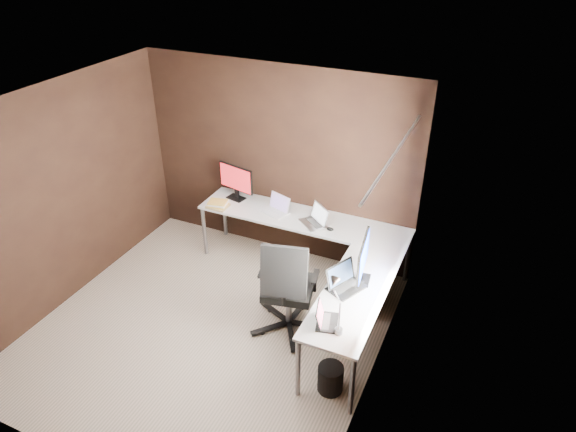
# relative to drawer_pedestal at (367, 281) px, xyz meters

# --- Properties ---
(room) EXTENTS (3.60, 3.60, 2.50)m
(room) POSITION_rel_drawer_pedestal_xyz_m (-1.09, -1.08, 0.98)
(room) COLOR #C9B09C
(room) RESTS_ON ground
(desk) EXTENTS (2.65, 2.25, 0.73)m
(desk) POSITION_rel_drawer_pedestal_xyz_m (-0.59, -0.11, 0.38)
(desk) COLOR white
(desk) RESTS_ON ground
(drawer_pedestal) EXTENTS (0.42, 0.50, 0.60)m
(drawer_pedestal) POSITION_rel_drawer_pedestal_xyz_m (0.00, 0.00, 0.00)
(drawer_pedestal) COLOR white
(drawer_pedestal) RESTS_ON ground
(monitor_left) EXTENTS (0.52, 0.20, 0.46)m
(monitor_left) POSITION_rel_drawer_pedestal_xyz_m (-1.94, 0.46, 0.69)
(monitor_left) COLOR black
(monitor_left) RESTS_ON desk
(monitor_right) EXTENTS (0.17, 0.58, 0.48)m
(monitor_right) POSITION_rel_drawer_pedestal_xyz_m (0.07, -0.55, 0.70)
(monitor_right) COLOR black
(monitor_right) RESTS_ON desk
(laptop_white) EXTENTS (0.37, 0.32, 0.21)m
(laptop_white) POSITION_rel_drawer_pedestal_xyz_m (-1.31, 0.35, 0.48)
(laptop_white) COLOR white
(laptop_white) RESTS_ON desk
(laptop_silver) EXTENTS (0.41, 0.40, 0.22)m
(laptop_silver) POSITION_rel_drawer_pedestal_xyz_m (-0.76, 0.29, 0.48)
(laptop_silver) COLOR silver
(laptop_silver) RESTS_ON desk
(laptop_black_big) EXTENTS (0.39, 0.44, 0.24)m
(laptop_black_big) POSITION_rel_drawer_pedestal_xyz_m (-0.05, -0.72, 0.48)
(laptop_black_big) COLOR black
(laptop_black_big) RESTS_ON desk
(laptop_black_small) EXTENTS (0.26, 0.31, 0.19)m
(laptop_black_small) POSITION_rel_drawer_pedestal_xyz_m (-0.05, -1.29, 0.47)
(laptop_black_small) COLOR black
(laptop_black_small) RESTS_ON desk
(book_stack) EXTENTS (0.27, 0.23, 0.08)m
(book_stack) POSITION_rel_drawer_pedestal_xyz_m (-2.04, 0.15, 0.47)
(book_stack) COLOR tan
(book_stack) RESTS_ON desk
(mouse_left) EXTENTS (0.10, 0.08, 0.04)m
(mouse_left) POSITION_rel_drawer_pedestal_xyz_m (-2.05, 0.15, 0.45)
(mouse_left) COLOR black
(mouse_left) RESTS_ON desk
(mouse_corner) EXTENTS (0.10, 0.08, 0.04)m
(mouse_corner) POSITION_rel_drawer_pedestal_xyz_m (-0.55, 0.21, 0.45)
(mouse_corner) COLOR black
(mouse_corner) RESTS_ON desk
(desk_lamp) EXTENTS (0.18, 0.21, 0.53)m
(desk_lamp) POSITION_rel_drawer_pedestal_xyz_m (0.05, -1.31, 0.76)
(desk_lamp) COLOR slate
(desk_lamp) RESTS_ON desk
(office_chair) EXTENTS (0.67, 0.69, 1.19)m
(office_chair) POSITION_rel_drawer_pedestal_xyz_m (-0.64, -0.78, 0.05)
(office_chair) COLOR black
(office_chair) RESTS_ON ground
(wastebasket) EXTENTS (0.29, 0.29, 0.28)m
(wastebasket) POSITION_rel_drawer_pedestal_xyz_m (0.07, -1.38, -0.16)
(wastebasket) COLOR black
(wastebasket) RESTS_ON ground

